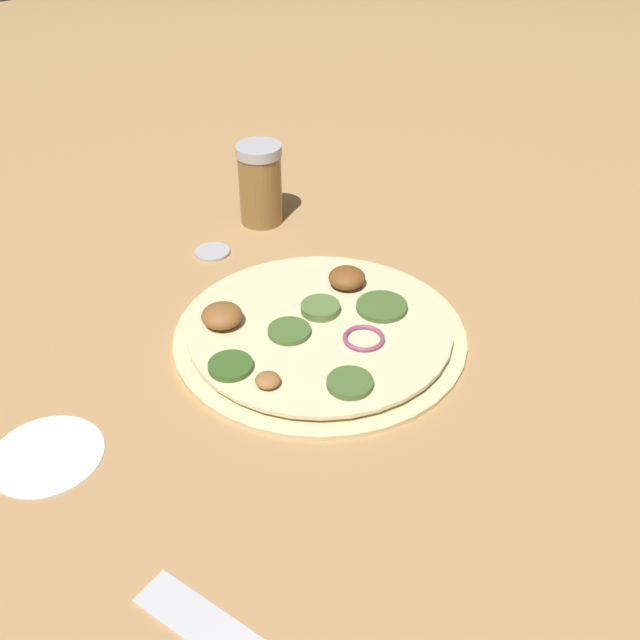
% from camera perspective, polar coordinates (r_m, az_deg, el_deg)
% --- Properties ---
extents(ground_plane, '(3.00, 3.00, 0.00)m').
position_cam_1_polar(ground_plane, '(0.72, -0.00, -1.26)').
color(ground_plane, tan).
extents(pizza, '(0.28, 0.28, 0.03)m').
position_cam_1_polar(pizza, '(0.71, -0.14, -0.74)').
color(pizza, beige).
rests_on(pizza, ground_plane).
extents(spice_jar, '(0.05, 0.05, 0.10)m').
position_cam_1_polar(spice_jar, '(0.89, -4.57, 10.31)').
color(spice_jar, olive).
rests_on(spice_jar, ground_plane).
extents(loose_cap, '(0.04, 0.04, 0.01)m').
position_cam_1_polar(loose_cap, '(0.85, -8.22, 5.25)').
color(loose_cap, '#B2B2B7').
rests_on(loose_cap, ground_plane).
extents(flour_patch, '(0.09, 0.09, 0.00)m').
position_cam_1_polar(flour_patch, '(0.64, -20.11, -9.62)').
color(flour_patch, white).
rests_on(flour_patch, ground_plane).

